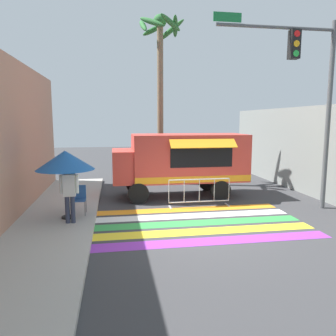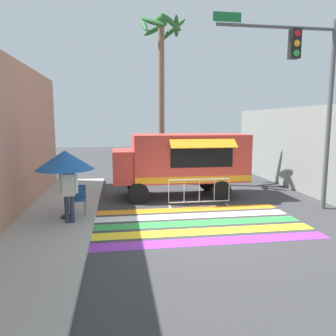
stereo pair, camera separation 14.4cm
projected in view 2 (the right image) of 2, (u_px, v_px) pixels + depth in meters
name	position (u px, v px, depth m)	size (l,w,h in m)	color
ground_plane	(200.00, 229.00, 9.30)	(60.00, 60.00, 0.00)	#38383A
sidewalk_left	(6.00, 236.00, 8.51)	(4.40, 16.00, 0.13)	#A8A59E
concrete_wall_right	(319.00, 152.00, 12.79)	(0.20, 16.00, 3.63)	gray
crosswalk_painted	(196.00, 223.00, 9.81)	(6.40, 3.60, 0.01)	purple
food_truck	(179.00, 159.00, 13.08)	(5.27, 2.49, 2.51)	#D13D33
traffic_signal_pole	(310.00, 82.00, 10.71)	(4.18, 0.29, 6.33)	#515456
patio_umbrella	(65.00, 160.00, 9.66)	(1.70, 1.70, 2.04)	black
folding_chair	(78.00, 197.00, 10.32)	(0.44, 0.44, 0.89)	#4C4C51
vendor_person	(69.00, 190.00, 9.31)	(0.53, 0.22, 1.67)	#2D3347
barricade_front	(199.00, 193.00, 11.63)	(2.23, 0.44, 1.01)	#B7BABF
palm_tree	(162.00, 63.00, 15.21)	(2.30, 2.33, 7.85)	#7A664C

